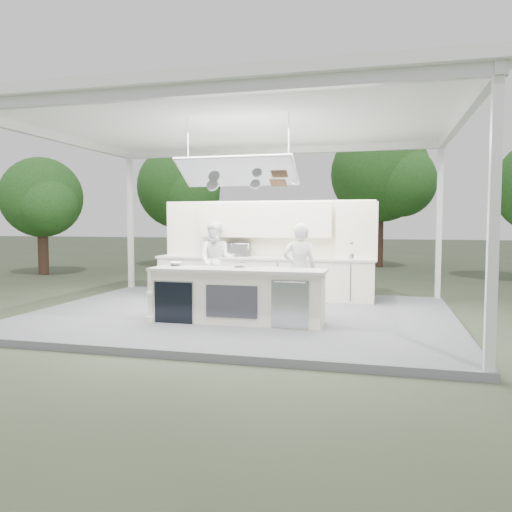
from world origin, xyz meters
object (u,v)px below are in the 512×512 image
(demo_island, at_px, (236,295))
(sous_chef, at_px, (216,260))
(back_counter, at_px, (263,277))
(head_chef, at_px, (299,269))

(demo_island, height_order, sous_chef, sous_chef)
(back_counter, bearing_deg, head_chef, -58.07)
(back_counter, relative_size, head_chef, 2.92)
(demo_island, bearing_deg, back_counter, 93.63)
(back_counter, height_order, sous_chef, sous_chef)
(back_counter, distance_m, sous_chef, 1.15)
(sous_chef, bearing_deg, back_counter, 15.37)
(demo_island, height_order, back_counter, same)
(head_chef, relative_size, sous_chef, 0.98)
(demo_island, xyz_separation_m, sous_chef, (-1.20, 2.46, 0.41))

